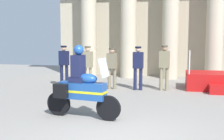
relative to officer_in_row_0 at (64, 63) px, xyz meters
The scene contains 8 objects.
ground_plane 6.68m from the officer_in_row_0, 61.47° to the right, with size 28.00×28.00×0.00m, color gray.
colonnade_backdrop 5.63m from the officer_in_row_0, 50.92° to the left, with size 9.81×1.63×7.03m.
officer_in_row_0 is the anchor object (origin of this frame).
officer_in_row_1 0.99m from the officer_in_row_0, ahead, with size 0.41×0.27×1.69m.
officer_in_row_2 2.01m from the officer_in_row_0, ahead, with size 0.41×0.27×1.64m.
officer_in_row_3 3.04m from the officer_in_row_0, ahead, with size 0.41×0.27×1.70m.
officer_in_row_4 4.04m from the officer_in_row_0, ahead, with size 0.41×0.27×1.75m.
motorcycle_with_rider 4.78m from the officer_in_row_0, 64.71° to the right, with size 2.08×0.78×1.90m.
Camera 1 is at (1.28, -6.07, 2.18)m, focal length 49.41 mm.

